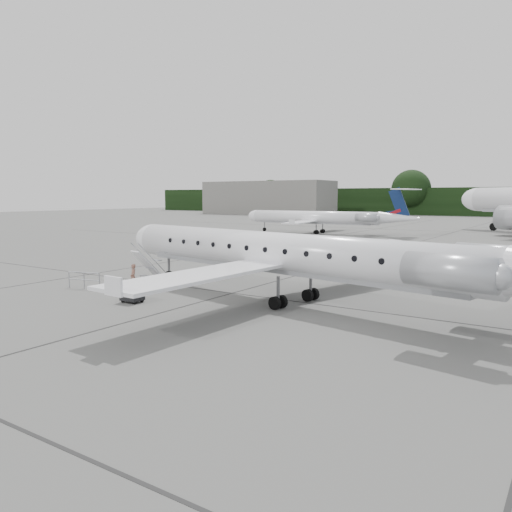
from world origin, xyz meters
The scene contains 8 objects.
ground centered at (0.00, 0.00, 0.00)m, with size 320.00×320.00×0.00m, color #61615E.
terminal_building centered at (-70.00, 110.00, 5.00)m, with size 40.00×14.00×10.00m, color slate.
main_regional_jet centered at (-1.91, 2.42, 3.70)m, with size 28.85×20.77×7.40m, color white, non-canonical shape.
airstair centered at (-10.81, 1.75, 1.16)m, with size 0.85×2.21×2.32m, color white, non-canonical shape.
passenger centered at (-11.02, 0.52, 0.78)m, with size 0.57×0.37×1.56m, color #8E5D4D.
safety_railing centered at (-13.81, -0.87, 0.50)m, with size 2.20×0.08×1.00m, color #94969C, non-canonical shape.
baggage_cart centered at (-8.38, -2.02, 0.46)m, with size 1.05×0.85×0.91m, color black, non-canonical shape.
bg_regional_left centered at (-22.66, 47.47, 3.35)m, with size 25.54×18.39×6.70m, color white, non-canonical shape.
Camera 1 is at (11.41, -20.12, 5.62)m, focal length 35.00 mm.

